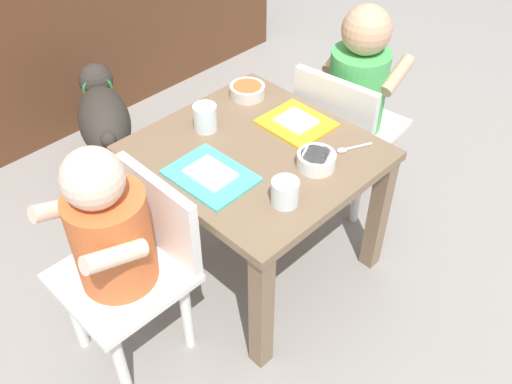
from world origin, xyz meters
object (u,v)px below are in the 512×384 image
Objects in this scene: dining_table at (256,171)px; seated_child_right at (356,88)px; water_cup_left at (205,119)px; dog at (104,116)px; food_tray_left at (211,175)px; seated_child_left at (116,237)px; spoon_by_left_tray at (351,148)px; water_cup_right at (285,194)px; cereal_bowl_left_side at (316,160)px; food_tray_right at (297,123)px; veggie_bowl_far at (247,90)px.

seated_child_right is at bearing 0.59° from dining_table.
dog is at bearing 92.22° from water_cup_left.
water_cup_left is (0.13, 0.16, 0.03)m from food_tray_left.
seated_child_left is 0.27m from food_tray_left.
dining_table is at bearing -1.79° from seated_child_left.
food_tray_left is 2.19× the size of spoon_by_left_tray.
seated_child_right is at bearing 0.46° from food_tray_left.
dog is (0.38, 0.67, -0.18)m from seated_child_left.
spoon_by_left_tray is at bearing 3.49° from water_cup_right.
cereal_bowl_left_side reaches higher than dining_table.
seated_child_left is 0.79m from dog.
seated_child_right is 3.20× the size of food_tray_left.
seated_child_right is 0.41m from cereal_bowl_left_side.
water_cup_left is at bearing 100.82° from dining_table.
food_tray_right is at bearing -40.67° from water_cup_left.
spoon_by_left_tray is at bearing -8.72° from cereal_bowl_left_side.
seated_child_right is at bearing -36.09° from veggie_bowl_far.
dining_table is 0.85× the size of seated_child_right.
seated_child_left is at bearing 160.79° from cereal_bowl_left_side.
spoon_by_left_tray is at bearing -88.53° from veggie_bowl_far.
water_cup_left reaches higher than dog.
water_cup_right is at bearing -159.74° from seated_child_right.
dining_table is 0.87× the size of seated_child_left.
spoon_by_left_tray is at bearing -44.99° from dining_table.
dining_table is 8.74× the size of water_cup_right.
water_cup_left is at bearing 20.31° from seated_child_left.
food_tray_left reaches higher than dog.
veggie_bowl_far is 0.37m from spoon_by_left_tray.
food_tray_right is at bearing -73.12° from dog.
dog is at bearing 87.02° from water_cup_right.
water_cup_right is (-0.10, -0.19, 0.10)m from dining_table.
cereal_bowl_left_side reaches higher than food_tray_left.
food_tray_left is at bearing 107.61° from water_cup_right.
water_cup_left is at bearing 79.36° from water_cup_right.
water_cup_left is at bearing -169.11° from veggie_bowl_far.
dining_table is 5.86× the size of cereal_bowl_left_side.
dog is 2.06× the size of food_tray_left.
cereal_bowl_left_side is at bearing -74.78° from water_cup_left.
water_cup_left is 1.12× the size of water_cup_right.
cereal_bowl_left_side is (0.15, 0.03, -0.01)m from water_cup_right.
water_cup_left is (-0.19, 0.16, 0.03)m from food_tray_right.
veggie_bowl_far is at bearing 17.31° from seated_child_left.
seated_child_right is (0.43, 0.00, 0.07)m from dining_table.
dining_table reaches higher than dog.
veggie_bowl_far reaches higher than food_tray_right.
food_tray_right reaches higher than dog.
seated_child_right is 0.48m from water_cup_left.
water_cup_left is 0.20m from veggie_bowl_far.
veggie_bowl_far is (-0.26, 0.19, 0.03)m from seated_child_right.
seated_child_left is at bearing 148.54° from water_cup_right.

